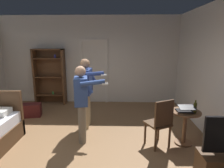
# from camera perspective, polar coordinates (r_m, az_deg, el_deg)

# --- Properties ---
(ground_plane) EXTENTS (6.89, 6.89, 0.00)m
(ground_plane) POSITION_cam_1_polar(r_m,az_deg,el_deg) (4.04, -12.90, -18.73)
(ground_plane) COLOR olive
(wall_back) EXTENTS (6.08, 0.12, 2.87)m
(wall_back) POSITION_cam_1_polar(r_m,az_deg,el_deg) (6.62, -6.59, 6.96)
(wall_back) COLOR silver
(wall_back) RESTS_ON ground_plane
(doorway_frame) EXTENTS (0.93, 0.08, 2.13)m
(doorway_frame) POSITION_cam_1_polar(r_m,az_deg,el_deg) (6.54, -5.37, 5.03)
(doorway_frame) COLOR white
(doorway_frame) RESTS_ON ground_plane
(bookshelf) EXTENTS (1.01, 0.32, 1.82)m
(bookshelf) POSITION_cam_1_polar(r_m,az_deg,el_deg) (6.77, -17.71, 2.75)
(bookshelf) COLOR brown
(bookshelf) RESTS_ON ground_plane
(side_table) EXTENTS (0.58, 0.58, 0.70)m
(side_table) POSITION_cam_1_polar(r_m,az_deg,el_deg) (4.27, 20.57, -10.40)
(side_table) COLOR brown
(side_table) RESTS_ON ground_plane
(laptop) EXTENTS (0.33, 0.34, 0.15)m
(laptop) POSITION_cam_1_polar(r_m,az_deg,el_deg) (4.12, 20.69, -6.98)
(laptop) COLOR black
(laptop) RESTS_ON side_table
(bottle_on_table) EXTENTS (0.06, 0.06, 0.25)m
(bottle_on_table) POSITION_cam_1_polar(r_m,az_deg,el_deg) (4.13, 23.13, -6.35)
(bottle_on_table) COLOR #3F4010
(bottle_on_table) RESTS_ON side_table
(wooden_chair) EXTENTS (0.57, 0.57, 0.99)m
(wooden_chair) POSITION_cam_1_polar(r_m,az_deg,el_deg) (3.96, 13.96, -10.58)
(wooden_chair) COLOR #4C331E
(wooden_chair) RESTS_ON ground_plane
(person_blue_shirt) EXTENTS (0.72, 0.56, 1.59)m
(person_blue_shirt) POSITION_cam_1_polar(r_m,az_deg,el_deg) (4.03, -8.79, -4.43)
(person_blue_shirt) COLOR gray
(person_blue_shirt) RESTS_ON ground_plane
(person_striped_shirt) EXTENTS (0.66, 0.62, 1.67)m
(person_striped_shirt) POSITION_cam_1_polar(r_m,az_deg,el_deg) (4.66, -7.57, -1.24)
(person_striped_shirt) COLOR tan
(person_striped_shirt) RESTS_ON ground_plane
(suitcase_dark) EXTENTS (0.62, 0.41, 0.36)m
(suitcase_dark) POSITION_cam_1_polar(r_m,az_deg,el_deg) (5.93, -22.80, -7.08)
(suitcase_dark) COLOR #4C1919
(suitcase_dark) RESTS_ON ground_plane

